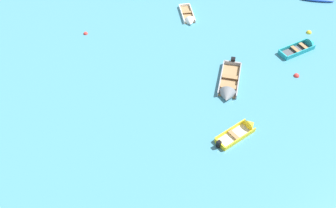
# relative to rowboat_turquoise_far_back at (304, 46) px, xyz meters

# --- Properties ---
(rowboat_turquoise_far_back) EXTENTS (3.41, 2.48, 0.95)m
(rowboat_turquoise_far_back) POSITION_rel_rowboat_turquoise_far_back_xyz_m (0.00, 0.00, 0.00)
(rowboat_turquoise_far_back) COLOR #4C4C51
(rowboat_turquoise_far_back) RESTS_ON ground_plane
(rowboat_white_center) EXTENTS (1.41, 3.18, 0.91)m
(rowboat_white_center) POSITION_rel_rowboat_turquoise_far_back_xyz_m (-9.09, 3.87, -0.05)
(rowboat_white_center) COLOR #99754C
(rowboat_white_center) RESTS_ON ground_plane
(rowboat_yellow_near_left) EXTENTS (3.02, 2.56, 0.91)m
(rowboat_yellow_near_left) POSITION_rel_rowboat_turquoise_far_back_xyz_m (-6.12, -8.57, -0.01)
(rowboat_yellow_near_left) COLOR beige
(rowboat_yellow_near_left) RESTS_ON ground_plane
(kayak_blue_foreground_center) EXTENTS (3.14, 0.99, 0.29)m
(kayak_blue_foreground_center) POSITION_rel_rowboat_turquoise_far_back_xyz_m (2.88, 6.88, -0.03)
(kayak_blue_foreground_center) COLOR blue
(kayak_blue_foreground_center) RESTS_ON ground_plane
(rowboat_grey_near_right) EXTENTS (2.20, 4.44, 1.25)m
(rowboat_grey_near_right) POSITION_rel_rowboat_turquoise_far_back_xyz_m (-6.67, -4.82, 0.01)
(rowboat_grey_near_right) COLOR #99754C
(rowboat_grey_near_right) RESTS_ON ground_plane
(mooring_buoy_far_field) EXTENTS (0.42, 0.42, 0.42)m
(mooring_buoy_far_field) POSITION_rel_rowboat_turquoise_far_back_xyz_m (-1.37, -3.30, -0.17)
(mooring_buoy_far_field) COLOR red
(mooring_buoy_far_field) RESTS_ON ground_plane
(mooring_buoy_central) EXTENTS (0.44, 0.44, 0.44)m
(mooring_buoy_central) POSITION_rel_rowboat_turquoise_far_back_xyz_m (0.91, 2.02, -0.17)
(mooring_buoy_central) COLOR yellow
(mooring_buoy_central) RESTS_ON ground_plane
(mooring_buoy_between_boats_left) EXTENTS (0.36, 0.36, 0.36)m
(mooring_buoy_between_boats_left) POSITION_rel_rowboat_turquoise_far_back_xyz_m (-17.83, 2.01, -0.17)
(mooring_buoy_between_boats_left) COLOR red
(mooring_buoy_between_boats_left) RESTS_ON ground_plane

